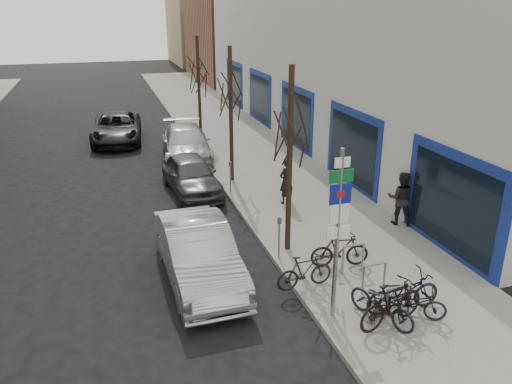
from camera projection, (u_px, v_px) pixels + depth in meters
ground at (233, 340)px, 11.04m from camera, size 120.00×120.00×0.00m
sidewalk_east at (275, 177)px, 21.20m from camera, size 5.00×70.00×0.15m
commercial_building at (449, 41)px, 28.28m from camera, size 20.00×32.00×10.00m
brick_building_far at (257, 36)px, 48.97m from camera, size 12.00×14.00×8.00m
tan_building_far at (225, 25)px, 62.33m from camera, size 13.00×12.00×9.00m
highway_sign_pole at (338, 226)px, 10.83m from camera, size 0.55×0.10×4.20m
bike_rack at (374, 275)px, 12.40m from camera, size 0.66×2.26×0.83m
tree_near at (291, 117)px, 13.44m from camera, size 1.80×1.80×5.50m
tree_mid at (230, 83)px, 19.25m from camera, size 1.80×1.80×5.50m
tree_far at (198, 65)px, 25.06m from camera, size 1.80×1.80×5.50m
meter_front at (279, 234)px, 14.00m from camera, size 0.10×0.08×1.27m
meter_mid at (230, 174)px, 18.91m from camera, size 0.10×0.08×1.27m
meter_back at (202, 139)px, 23.82m from camera, size 0.10×0.08×1.27m
bike_near_left at (382, 301)px, 11.27m from camera, size 1.18×1.81×1.06m
bike_near_right at (392, 303)px, 11.12m from camera, size 1.95×0.99×1.14m
bike_mid_curb at (403, 289)px, 11.64m from camera, size 1.90×0.58×1.16m
bike_mid_inner at (305, 271)px, 12.64m from camera, size 1.57×0.56×0.94m
bike_far_curb at (413, 300)px, 11.42m from camera, size 1.55×1.15×0.93m
bike_far_inner at (340, 250)px, 13.67m from camera, size 1.71×0.78×1.00m
parked_car_front at (198, 253)px, 13.19m from camera, size 1.80×4.88×1.60m
parked_car_mid at (191, 175)px, 19.43m from camera, size 2.04×4.43×1.47m
parked_car_back at (186, 143)px, 23.65m from camera, size 2.60×5.47×1.54m
lane_car at (117, 128)px, 26.69m from camera, size 2.96×5.59×1.50m
pedestrian_near at (286, 181)px, 17.95m from camera, size 0.70×0.57×1.67m
pedestrian_far at (401, 198)px, 16.22m from camera, size 0.81×0.74×1.81m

